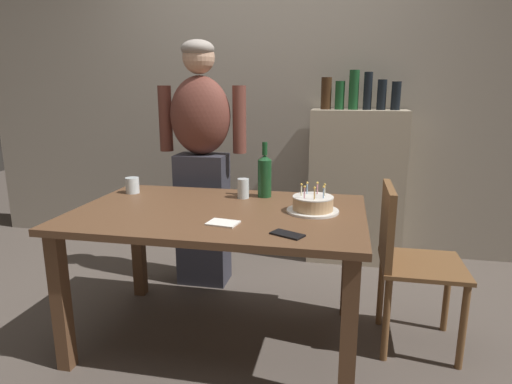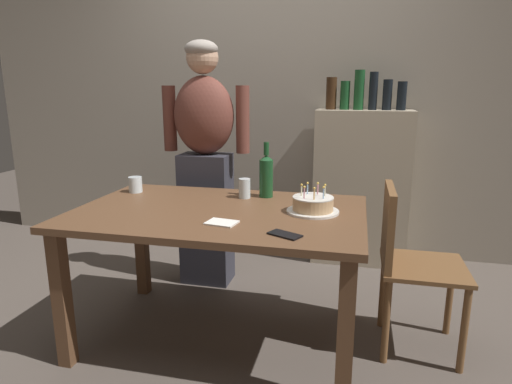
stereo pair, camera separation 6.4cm
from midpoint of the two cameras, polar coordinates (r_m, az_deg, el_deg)
name	(u,v)px [view 1 (the left image)]	position (r m, az deg, el deg)	size (l,w,h in m)	color
ground_plane	(221,337)	(2.59, -5.27, -18.32)	(10.00, 10.00, 0.00)	#564C44
back_wall	(270,95)	(3.71, 1.30, 12.49)	(5.20, 0.10, 2.60)	#9E9384
dining_table	(219,228)	(2.32, -5.61, -4.67)	(1.50, 0.96, 0.74)	brown
birthday_cake	(313,205)	(2.25, 6.60, -1.65)	(0.27, 0.27, 0.15)	white
water_glass_near	(243,188)	(2.51, -2.41, 0.46)	(0.07, 0.07, 0.11)	silver
water_glass_far	(132,185)	(2.75, -16.45, 0.84)	(0.08, 0.08, 0.09)	silver
wine_bottle	(265,175)	(2.53, 0.40, 2.23)	(0.08, 0.08, 0.32)	#194723
cell_phone	(287,234)	(1.90, 3.14, -5.54)	(0.14, 0.07, 0.01)	black
napkin_stack	(223,223)	(2.06, -5.22, -4.05)	(0.14, 0.11, 0.01)	white
person_man_bearded	(202,161)	(3.01, -7.71, 4.01)	(0.61, 0.27, 1.66)	#33333D
dining_chair	(405,254)	(2.42, 18.09, -7.64)	(0.42, 0.42, 0.87)	brown
shelf_cabinet	(356,185)	(3.51, 12.34, 0.94)	(0.72, 0.30, 1.49)	tan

